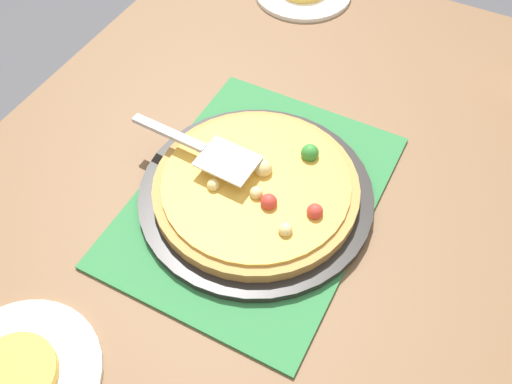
{
  "coord_description": "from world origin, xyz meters",
  "views": [
    {
      "loc": [
        -0.48,
        -0.25,
        1.48
      ],
      "look_at": [
        0.0,
        0.0,
        0.77
      ],
      "focal_mm": 38.99,
      "sensor_mm": 36.0,
      "label": 1
    }
  ],
  "objects_px": {
    "pizza_pan": "(256,195)",
    "pizza_server": "(203,148)",
    "plate_near_left": "(18,378)",
    "served_slice_left": "(15,374)",
    "pizza": "(257,187)"
  },
  "relations": [
    {
      "from": "served_slice_left",
      "to": "pizza_server",
      "type": "height_order",
      "value": "pizza_server"
    },
    {
      "from": "pizza_pan",
      "to": "pizza",
      "type": "height_order",
      "value": "pizza"
    },
    {
      "from": "plate_near_left",
      "to": "pizza_server",
      "type": "height_order",
      "value": "pizza_server"
    },
    {
      "from": "pizza_server",
      "to": "pizza_pan",
      "type": "bearing_deg",
      "value": -92.9
    },
    {
      "from": "pizza",
      "to": "pizza_server",
      "type": "distance_m",
      "value": 0.11
    },
    {
      "from": "pizza",
      "to": "pizza_server",
      "type": "height_order",
      "value": "pizza_server"
    },
    {
      "from": "plate_near_left",
      "to": "served_slice_left",
      "type": "height_order",
      "value": "served_slice_left"
    },
    {
      "from": "pizza",
      "to": "served_slice_left",
      "type": "xyz_separation_m",
      "value": [
        -0.41,
        0.14,
        -0.02
      ]
    },
    {
      "from": "plate_near_left",
      "to": "pizza_server",
      "type": "xyz_separation_m",
      "value": [
        0.41,
        -0.04,
        0.07
      ]
    },
    {
      "from": "plate_near_left",
      "to": "served_slice_left",
      "type": "xyz_separation_m",
      "value": [
        0.0,
        0.0,
        0.01
      ]
    },
    {
      "from": "pizza",
      "to": "plate_near_left",
      "type": "distance_m",
      "value": 0.43
    },
    {
      "from": "pizza_pan",
      "to": "pizza_server",
      "type": "bearing_deg",
      "value": 87.1
    },
    {
      "from": "pizza_pan",
      "to": "served_slice_left",
      "type": "height_order",
      "value": "served_slice_left"
    },
    {
      "from": "pizza",
      "to": "served_slice_left",
      "type": "relative_size",
      "value": 3.0
    },
    {
      "from": "pizza_pan",
      "to": "pizza_server",
      "type": "distance_m",
      "value": 0.11
    }
  ]
}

